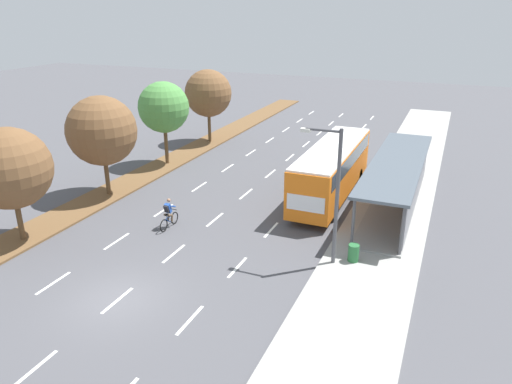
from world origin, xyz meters
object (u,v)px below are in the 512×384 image
Objects in this scene: bus at (332,166)px; median_tree_third at (164,107)px; median_tree_nearest at (10,169)px; median_tree_second at (102,131)px; bus_shelter at (401,180)px; trash_bin at (353,253)px; cyclist at (169,215)px; median_tree_fourth at (208,93)px; streetlight at (334,188)px.

bus is 13.80m from median_tree_third.
median_tree_nearest is at bearing -136.97° from bus.
bus_shelter is at bearing 15.79° from median_tree_second.
median_tree_second is 7.49× the size of trash_bin.
median_tree_second is at bearing 170.62° from trash_bin.
bus is at bearing 48.80° from cyclist.
median_tree_third is (-13.48, 1.70, 2.42)m from bus.
median_tree_second reaches higher than cyclist.
bus_shelter reaches higher than cyclist.
median_tree_fourth is 23.41m from streetlight.
median_tree_third is (-0.05, 7.07, 0.19)m from median_tree_second.
cyclist is at bearing -56.87° from median_tree_third.
median_tree_third is 0.99× the size of median_tree_fourth.
bus_shelter is 2.11× the size of streetlight.
bus_shelter is 7.52× the size of cyclist.
median_tree_fourth reaches higher than cyclist.
cyclist is 10.29m from trash_bin.
streetlight reaches higher than median_tree_second.
trash_bin is (1.03, 0.50, -3.31)m from streetlight.
median_tree_fourth is (-13.49, 8.77, 2.37)m from bus.
bus is 10.84m from cyclist.
streetlight reaches higher than cyclist.
streetlight reaches higher than bus.
trash_bin is at bearing 14.65° from median_tree_nearest.
cyclist is 12.27m from median_tree_third.
trash_bin is at bearing -30.48° from median_tree_third.
median_tree_nearest is 7.08m from median_tree_second.
bus_shelter reaches higher than trash_bin.
bus is 16.26m from median_tree_fourth.
streetlight reaches higher than trash_bin.
streetlight is 3.51m from trash_bin.
median_tree_nearest is (-6.24, -4.35, 3.21)m from cyclist.
median_tree_third is at bearing -89.95° from median_tree_fourth.
median_tree_second reaches higher than bus_shelter.
median_tree_fourth is at bearing 90.05° from median_tree_third.
streetlight is (15.50, 3.82, -0.11)m from median_tree_nearest.
streetlight reaches higher than median_tree_nearest.
streetlight is 7.65× the size of trash_bin.
streetlight reaches higher than bus_shelter.
bus_shelter is at bearing -27.20° from median_tree_fourth.
trash_bin is at bearing -97.93° from bus_shelter.
cyclist is 9.78m from streetlight.
median_tree_fourth is at bearing 134.66° from trash_bin.
bus is 13.28× the size of trash_bin.
median_tree_second is 15.94m from streetlight.
cyclist is 8.25m from median_tree_nearest.
median_tree_nearest is 17.42m from trash_bin.
median_tree_second is (-17.71, -5.01, 2.43)m from bus_shelter.
median_tree_fourth is 7.50× the size of trash_bin.
bus_shelter is 18.57m from median_tree_second.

